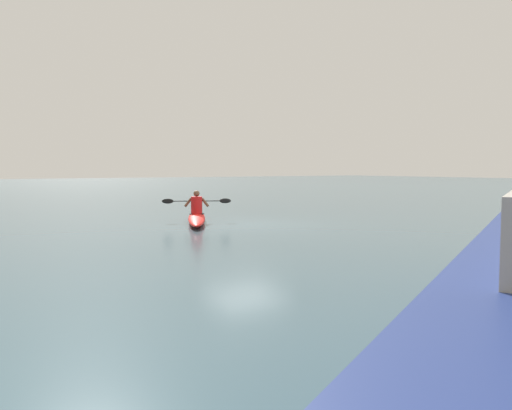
{
  "coord_description": "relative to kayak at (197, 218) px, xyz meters",
  "views": [
    {
      "loc": [
        9.13,
        14.77,
        1.88
      ],
      "look_at": [
        1.56,
        3.07,
        0.89
      ],
      "focal_mm": 37.16,
      "sensor_mm": 36.0,
      "label": 1
    }
  ],
  "objects": [
    {
      "name": "ground_plane",
      "position": [
        -1.03,
        1.49,
        -0.15
      ],
      "size": [
        160.0,
        160.0,
        0.0
      ],
      "primitive_type": "plane",
      "color": "#334C56"
    },
    {
      "name": "kayak",
      "position": [
        0.0,
        0.0,
        0.0
      ],
      "size": [
        2.78,
        4.77,
        0.31
      ],
      "color": "red",
      "rests_on": "ground"
    },
    {
      "name": "kayaker",
      "position": [
        -0.03,
        -0.06,
        0.49
      ],
      "size": [
        2.14,
        1.11,
        0.79
      ],
      "color": "red",
      "rests_on": "kayak"
    }
  ]
}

